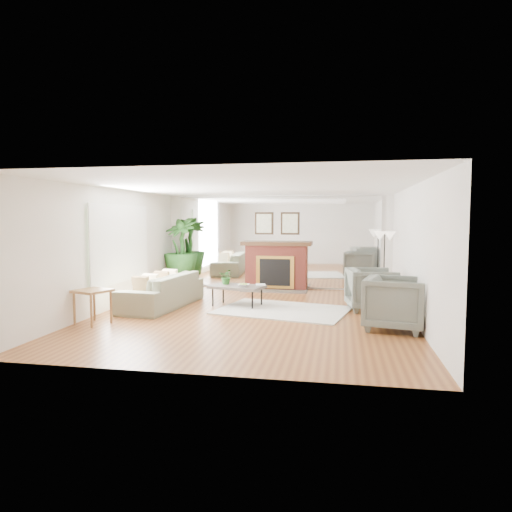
% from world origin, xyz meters
% --- Properties ---
extents(ground, '(7.00, 7.00, 0.00)m').
position_xyz_m(ground, '(0.00, 0.00, 0.00)').
color(ground, brown).
rests_on(ground, ground).
extents(wall_left, '(0.02, 7.00, 2.50)m').
position_xyz_m(wall_left, '(-2.99, 0.00, 1.25)').
color(wall_left, white).
rests_on(wall_left, ground).
extents(wall_right, '(0.02, 7.00, 2.50)m').
position_xyz_m(wall_right, '(2.99, 0.00, 1.25)').
color(wall_right, white).
rests_on(wall_right, ground).
extents(wall_back, '(6.00, 0.02, 2.50)m').
position_xyz_m(wall_back, '(0.00, 3.49, 1.25)').
color(wall_back, white).
rests_on(wall_back, ground).
extents(mirror_panel, '(5.40, 0.04, 2.40)m').
position_xyz_m(mirror_panel, '(0.00, 3.47, 1.25)').
color(mirror_panel, silver).
rests_on(mirror_panel, wall_back).
extents(window_panel, '(0.04, 2.40, 1.50)m').
position_xyz_m(window_panel, '(-2.96, 0.40, 1.35)').
color(window_panel, '#B2E09E').
rests_on(window_panel, wall_left).
extents(fireplace, '(1.85, 0.83, 2.05)m').
position_xyz_m(fireplace, '(0.00, 3.26, 0.66)').
color(fireplace, maroon).
rests_on(fireplace, ground).
extents(area_rug, '(2.86, 2.31, 0.03)m').
position_xyz_m(area_rug, '(0.53, 0.48, 0.01)').
color(area_rug, white).
rests_on(area_rug, ground).
extents(coffee_table, '(1.25, 0.91, 0.45)m').
position_xyz_m(coffee_table, '(-0.49, 0.79, 0.41)').
color(coffee_table, '#574D45').
rests_on(coffee_table, ground).
extents(sofa, '(1.15, 2.46, 0.70)m').
position_xyz_m(sofa, '(-2.06, 0.45, 0.35)').
color(sofa, gray).
rests_on(sofa, ground).
extents(armchair_back, '(1.09, 1.06, 0.87)m').
position_xyz_m(armchair_back, '(2.31, 0.89, 0.43)').
color(armchair_back, slate).
rests_on(armchair_back, ground).
extents(armchair_front, '(1.17, 1.15, 0.91)m').
position_xyz_m(armchair_front, '(2.60, -0.73, 0.45)').
color(armchair_front, slate).
rests_on(armchair_front, ground).
extents(side_table, '(0.70, 0.70, 0.62)m').
position_xyz_m(side_table, '(-2.65, -1.30, 0.52)').
color(side_table, '#98653D').
rests_on(side_table, ground).
extents(potted_ficus, '(1.17, 1.17, 1.91)m').
position_xyz_m(potted_ficus, '(-2.59, 3.10, 1.02)').
color(potted_ficus, black).
rests_on(potted_ficus, ground).
extents(floor_lamp, '(0.51, 0.28, 1.58)m').
position_xyz_m(floor_lamp, '(2.70, 2.52, 1.35)').
color(floor_lamp, black).
rests_on(floor_lamp, ground).
extents(tabletop_plant, '(0.32, 0.29, 0.34)m').
position_xyz_m(tabletop_plant, '(-0.76, 0.93, 0.62)').
color(tabletop_plant, '#2F6A27').
rests_on(tabletop_plant, coffee_table).
extents(fruit_bowl, '(0.27, 0.27, 0.06)m').
position_xyz_m(fruit_bowl, '(-0.32, 0.64, 0.48)').
color(fruit_bowl, '#98653D').
rests_on(fruit_bowl, coffee_table).
extents(book, '(0.26, 0.31, 0.02)m').
position_xyz_m(book, '(-0.10, 0.88, 0.46)').
color(book, '#98653D').
rests_on(book, coffee_table).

